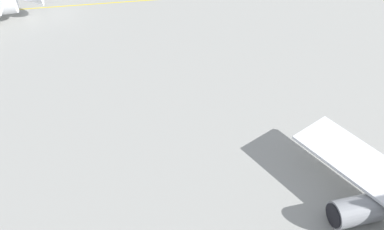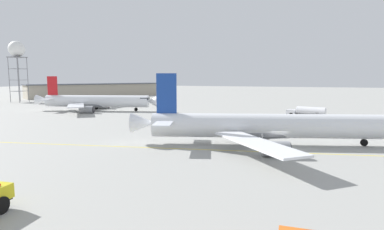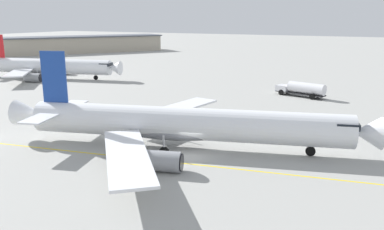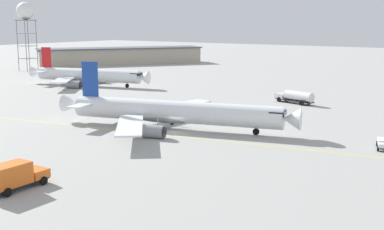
{
  "view_description": "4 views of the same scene",
  "coord_description": "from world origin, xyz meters",
  "px_view_note": "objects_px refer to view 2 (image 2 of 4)",
  "views": [
    {
      "loc": [
        44.4,
        -46.98,
        26.32
      ],
      "look_at": [
        44.0,
        -21.83,
        4.07
      ],
      "focal_mm": 36.54,
      "sensor_mm": 36.0,
      "label": 1
    },
    {
      "loc": [
        -3.01,
        48.6,
        10.74
      ],
      "look_at": [
        16.92,
        -8.84,
        3.38
      ],
      "focal_mm": 29.79,
      "sensor_mm": 36.0,
      "label": 2
    },
    {
      "loc": [
        -19.44,
        37.79,
        15.28
      ],
      "look_at": [
        1.98,
        -4.88,
        3.41
      ],
      "focal_mm": 37.11,
      "sensor_mm": 36.0,
      "label": 3
    },
    {
      "loc": [
        -50.51,
        66.78,
        18.51
      ],
      "look_at": [
        -0.19,
        -5.05,
        2.19
      ],
      "focal_mm": 47.43,
      "sensor_mm": 36.0,
      "label": 4
    }
  ],
  "objects_px": {
    "airliner_secondary": "(96,102)",
    "radar_tower": "(17,51)",
    "fuel_tanker_truck": "(307,111)",
    "airliner_main": "(268,127)"
  },
  "relations": [
    {
      "from": "airliner_secondary",
      "to": "radar_tower",
      "type": "distance_m",
      "value": 58.05
    },
    {
      "from": "airliner_secondary",
      "to": "radar_tower",
      "type": "height_order",
      "value": "radar_tower"
    },
    {
      "from": "fuel_tanker_truck",
      "to": "airliner_main",
      "type": "bearing_deg",
      "value": 96.66
    },
    {
      "from": "fuel_tanker_truck",
      "to": "radar_tower",
      "type": "distance_m",
      "value": 116.99
    },
    {
      "from": "airliner_main",
      "to": "radar_tower",
      "type": "bearing_deg",
      "value": 138.46
    },
    {
      "from": "airliner_secondary",
      "to": "fuel_tanker_truck",
      "type": "xyz_separation_m",
      "value": [
        -62.73,
        -4.49,
        -1.29
      ]
    },
    {
      "from": "airliner_main",
      "to": "radar_tower",
      "type": "distance_m",
      "value": 121.53
    },
    {
      "from": "airliner_main",
      "to": "airliner_secondary",
      "type": "height_order",
      "value": "airliner_main"
    },
    {
      "from": "fuel_tanker_truck",
      "to": "radar_tower",
      "type": "xyz_separation_m",
      "value": [
        114.4,
        -14.46,
        19.73
      ]
    },
    {
      "from": "radar_tower",
      "to": "fuel_tanker_truck",
      "type": "bearing_deg",
      "value": 172.8
    }
  ]
}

